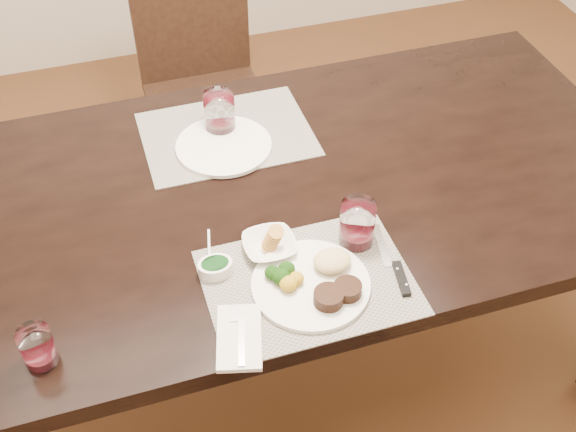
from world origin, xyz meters
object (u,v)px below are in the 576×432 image
object	(u,v)px
wine_glass_near	(357,225)
far_plate	(224,146)
steak_knife	(397,270)
dinner_plate	(317,281)
cracker_bowl	(269,245)
chair_far	(201,76)

from	to	relation	value
wine_glass_near	far_plate	xyz separation A→B (m)	(-0.21, 0.43, -0.04)
steak_knife	far_plate	world-z (taller)	same
dinner_plate	far_plate	size ratio (longest dim) A/B	1.02
steak_knife	cracker_bowl	distance (m)	0.30
chair_far	steak_knife	bearing A→B (deg)	-82.11
cracker_bowl	wine_glass_near	bearing A→B (deg)	-8.69
wine_glass_near	chair_far	bearing A→B (deg)	96.22
dinner_plate	wine_glass_near	xyz separation A→B (m)	(0.14, 0.10, 0.04)
wine_glass_near	cracker_bowl	bearing A→B (deg)	171.31
wine_glass_near	far_plate	size ratio (longest dim) A/B	0.44
chair_far	cracker_bowl	size ratio (longest dim) A/B	7.20
steak_knife	chair_far	bearing A→B (deg)	107.75
dinner_plate	steak_knife	size ratio (longest dim) A/B	1.14
steak_knife	far_plate	xyz separation A→B (m)	(-0.26, 0.55, 0.00)
chair_far	far_plate	world-z (taller)	chair_far
dinner_plate	cracker_bowl	xyz separation A→B (m)	(-0.07, 0.14, 0.00)
far_plate	steak_knife	bearing A→B (deg)	-64.52
chair_far	cracker_bowl	bearing A→B (deg)	-93.77
chair_far	dinner_plate	world-z (taller)	chair_far
steak_knife	far_plate	bearing A→B (deg)	125.34
chair_far	far_plate	size ratio (longest dim) A/B	3.46
steak_knife	far_plate	size ratio (longest dim) A/B	0.89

